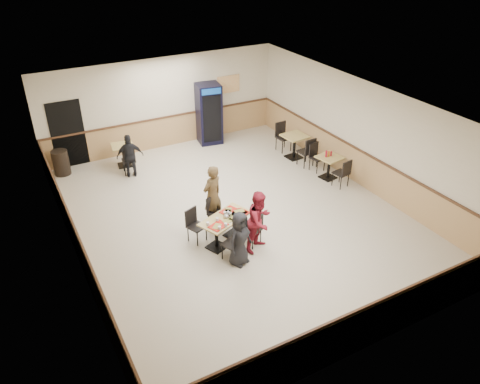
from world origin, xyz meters
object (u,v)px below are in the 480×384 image
diner_woman_right (260,221)px  side_table_far (294,143)px  lone_diner (130,156)px  pepsi_cooler (209,114)px  back_table (123,152)px  trash_bin (61,163)px  main_table (225,226)px  diner_man_opposite (212,196)px  diner_woman_left (240,239)px  side_table_near (329,164)px

diner_woman_right → side_table_far: 5.02m
lone_diner → pepsi_cooler: bearing=-146.3°
back_table → trash_bin: (-1.81, 0.35, -0.08)m
main_table → diner_man_opposite: (0.09, 0.87, 0.35)m
trash_bin → diner_woman_left: bearing=-67.1°
side_table_far → main_table: bearing=-143.1°
trash_bin → side_table_near: bearing=-30.4°
diner_woman_right → diner_man_opposite: 1.54m
diner_woman_left → side_table_far: diner_woman_left is taller
main_table → pepsi_cooler: size_ratio=0.69×
main_table → diner_man_opposite: bearing=62.1°
side_table_far → diner_woman_left: bearing=-136.6°
main_table → side_table_far: side_table_far is taller
side_table_far → back_table: bearing=157.5°
main_table → pepsi_cooler: pepsi_cooler is taller
lone_diner → trash_bin: size_ratio=1.75×
back_table → side_table_far: bearing=-22.5°
trash_bin → side_table_far: bearing=-19.6°
side_table_near → trash_bin: bearing=149.6°
back_table → diner_woman_left: bearing=-81.8°
trash_bin → lone_diner: bearing=-32.2°
main_table → lone_diner: size_ratio=1.06×
side_table_near → diner_woman_left: bearing=-152.0°
side_table_far → pepsi_cooler: size_ratio=0.38×
diner_woman_right → back_table: diner_woman_right is taller
diner_woman_left → diner_woman_right: 0.73m
diner_woman_right → side_table_far: size_ratio=1.94×
side_table_far → trash_bin: side_table_far is taller
side_table_far → back_table: side_table_far is taller
pepsi_cooler → trash_bin: pepsi_cooler is taller
back_table → diner_woman_right: bearing=-75.0°
main_table → diner_woman_right: (0.58, -0.59, 0.30)m
side_table_far → side_table_near: bearing=-86.2°
diner_man_opposite → side_table_far: 4.52m
main_table → side_table_far: size_ratio=1.82×
diner_woman_right → pepsi_cooler: 6.31m
diner_woman_left → trash_bin: diner_woman_left is taller
side_table_near → pepsi_cooler: bearing=115.5°
diner_woman_left → trash_bin: 6.87m
main_table → side_table_near: size_ratio=1.87×
trash_bin → back_table: bearing=-10.9°
diner_man_opposite → pepsi_cooler: size_ratio=0.79×
pepsi_cooler → trash_bin: 5.00m
main_table → side_table_near: bearing=-3.4°
side_table_near → trash_bin: trash_bin is taller
main_table → pepsi_cooler: (2.19, 5.50, 0.57)m
main_table → side_table_near: 4.38m
main_table → back_table: 5.19m
side_table_far → trash_bin: size_ratio=1.02×
side_table_far → pepsi_cooler: (-1.85, 2.46, 0.51)m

